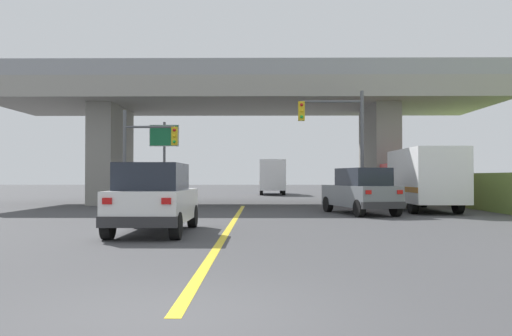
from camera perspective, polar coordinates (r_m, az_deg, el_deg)
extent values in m
plane|color=#424244|center=(32.11, -1.24, -3.91)|extent=(160.00, 160.00, 0.00)
cube|color=gray|center=(32.44, -1.24, 7.67)|extent=(29.80, 8.80, 1.16)
cube|color=gray|center=(33.39, -15.54, 1.33)|extent=(1.45, 5.28, 5.94)
cube|color=gray|center=(32.89, 13.29, 1.36)|extent=(1.45, 5.28, 5.94)
cube|color=gray|center=(28.45, -1.51, 11.02)|extent=(29.80, 0.20, 0.90)
cube|color=gray|center=(36.80, -1.03, 8.26)|extent=(29.80, 0.20, 0.90)
cube|color=yellow|center=(17.82, -2.71, -6.23)|extent=(0.20, 23.46, 0.01)
cube|color=silver|center=(15.50, -11.00, -4.00)|extent=(1.97, 4.41, 0.90)
cube|color=#1E232D|center=(15.15, -11.24, -0.93)|extent=(1.73, 2.42, 0.76)
cube|color=#2D2D30|center=(13.42, -12.86, -5.79)|extent=(2.01, 0.20, 0.28)
cube|color=red|center=(13.51, -15.97, -3.49)|extent=(0.24, 0.06, 0.16)
cube|color=red|center=(13.17, -9.79, -3.58)|extent=(0.24, 0.06, 0.16)
cylinder|color=black|center=(17.33, -12.78, -5.17)|extent=(0.26, 0.72, 0.72)
cylinder|color=black|center=(17.01, -6.95, -5.27)|extent=(0.26, 0.72, 0.72)
cylinder|color=black|center=(14.14, -15.89, -6.10)|extent=(0.26, 0.72, 0.72)
cylinder|color=black|center=(13.75, -8.76, -6.27)|extent=(0.26, 0.72, 0.72)
cube|color=slate|center=(23.43, 11.26, -2.98)|extent=(2.89, 4.84, 0.90)
cube|color=#1E232D|center=(23.11, 11.61, -0.95)|extent=(2.17, 2.81, 0.76)
cube|color=#2D2D30|center=(21.47, 13.77, -3.99)|extent=(1.85, 0.65, 0.28)
cube|color=red|center=(21.07, 12.20, -2.61)|extent=(0.25, 0.12, 0.16)
cube|color=red|center=(21.71, 15.45, -2.54)|extent=(0.25, 0.12, 0.16)
cylinder|color=black|center=(24.70, 7.87, -3.94)|extent=(0.43, 0.76, 0.72)
cylinder|color=black|center=(25.35, 11.29, -3.85)|extent=(0.43, 0.76, 0.72)
cylinder|color=black|center=(21.56, 11.24, -4.35)|extent=(0.43, 0.76, 0.72)
cylinder|color=black|center=(22.30, 15.03, -4.23)|extent=(0.43, 0.76, 0.72)
cube|color=red|center=(29.26, 15.92, -1.41)|extent=(2.20, 2.00, 1.90)
cube|color=white|center=(25.74, 18.08, -0.80)|extent=(2.31, 5.34, 2.50)
cube|color=#B26619|center=(25.75, 18.08, -2.19)|extent=(2.33, 5.23, 0.24)
cylinder|color=black|center=(29.04, 14.02, -3.30)|extent=(0.30, 0.90, 0.90)
cylinder|color=black|center=(29.56, 17.80, -3.24)|extent=(0.30, 0.90, 0.90)
cylinder|color=black|center=(24.20, 16.78, -3.75)|extent=(0.30, 0.90, 0.90)
cylinder|color=black|center=(24.83, 21.23, -3.65)|extent=(0.30, 0.90, 0.90)
cylinder|color=#56595E|center=(26.55, 11.53, 1.92)|extent=(0.18, 0.18, 5.95)
cylinder|color=#56595E|center=(26.54, 8.27, 7.20)|extent=(3.03, 0.12, 0.12)
cube|color=gold|center=(26.32, 4.99, 6.21)|extent=(0.32, 0.26, 0.96)
sphere|color=red|center=(26.21, 5.01, 6.90)|extent=(0.16, 0.16, 0.16)
sphere|color=gold|center=(26.17, 5.01, 6.25)|extent=(0.16, 0.16, 0.16)
sphere|color=green|center=(26.13, 5.01, 5.60)|extent=(0.16, 0.16, 0.16)
cylinder|color=#56595E|center=(27.79, -14.18, 0.92)|extent=(0.18, 0.18, 5.09)
cylinder|color=#56595E|center=(27.60, -11.55, 4.42)|extent=(2.60, 0.12, 0.12)
cube|color=gold|center=(27.31, -8.89, 3.46)|extent=(0.32, 0.26, 0.96)
sphere|color=red|center=(27.19, -8.94, 4.11)|extent=(0.16, 0.16, 0.16)
sphere|color=gold|center=(27.16, -8.94, 3.48)|extent=(0.16, 0.16, 0.16)
sphere|color=green|center=(27.14, -8.94, 2.85)|extent=(0.16, 0.16, 0.16)
cylinder|color=#56595E|center=(30.10, -10.00, 0.45)|extent=(0.14, 0.14, 4.77)
cube|color=#197242|center=(30.13, -10.01, 3.51)|extent=(1.60, 0.08, 1.15)
cube|color=white|center=(30.12, -10.01, 3.51)|extent=(1.68, 0.04, 1.23)
cube|color=navy|center=(52.07, 1.69, -1.26)|extent=(2.20, 2.00, 1.90)
cube|color=silver|center=(48.32, 1.78, -0.77)|extent=(2.31, 5.50, 2.76)
cube|color=#B26619|center=(48.32, 1.78, -1.59)|extent=(2.33, 5.39, 0.24)
cylinder|color=black|center=(52.07, 0.59, -2.31)|extent=(0.30, 0.90, 0.90)
cylinder|color=black|center=(52.11, 2.79, -2.31)|extent=(0.30, 0.90, 0.90)
cylinder|color=black|center=(46.95, 0.60, -2.45)|extent=(0.30, 0.90, 0.90)
cylinder|color=black|center=(46.99, 3.04, -2.45)|extent=(0.30, 0.90, 0.90)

